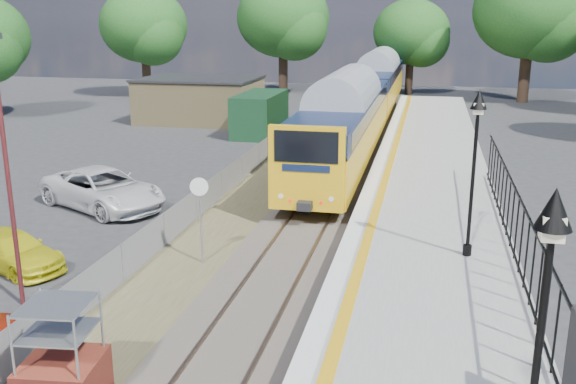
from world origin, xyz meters
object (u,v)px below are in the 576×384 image
(carpark_lamp, at_px, (6,157))
(car_white, at_px, (103,189))
(victorian_lamp_south, at_px, (546,285))
(train, at_px, (366,96))
(car_yellow, at_px, (12,251))
(speed_sign, at_px, (200,206))
(victorian_lamp_north, at_px, (476,135))
(brick_plinth, at_px, (61,360))

(carpark_lamp, height_order, car_white, carpark_lamp)
(victorian_lamp_south, height_order, train, victorian_lamp_south)
(car_yellow, bearing_deg, victorian_lamp_south, -99.20)
(train, distance_m, speed_sign, 24.40)
(carpark_lamp, bearing_deg, car_yellow, 129.20)
(victorian_lamp_north, distance_m, car_white, 14.83)
(carpark_lamp, relative_size, car_white, 1.24)
(carpark_lamp, bearing_deg, car_white, 104.17)
(victorian_lamp_south, bearing_deg, brick_plinth, 165.01)
(car_white, bearing_deg, brick_plinth, -128.10)
(speed_sign, bearing_deg, car_yellow, -177.16)
(speed_sign, xyz_separation_m, car_white, (-5.82, 4.82, -1.09))
(brick_plinth, relative_size, car_white, 0.41)
(victorian_lamp_south, xyz_separation_m, brick_plinth, (-8.00, 2.14, -3.20))
(victorian_lamp_south, distance_m, victorian_lamp_north, 10.00)
(brick_plinth, distance_m, car_white, 13.82)
(victorian_lamp_south, xyz_separation_m, victorian_lamp_north, (-0.20, 10.00, 0.00))
(train, distance_m, car_white, 21.21)
(speed_sign, bearing_deg, carpark_lamp, -147.21)
(victorian_lamp_south, bearing_deg, car_white, 133.29)
(victorian_lamp_north, bearing_deg, car_yellow, -173.02)
(victorian_lamp_north, distance_m, train, 24.78)
(train, height_order, brick_plinth, train)
(carpark_lamp, bearing_deg, train, 77.54)
(victorian_lamp_north, height_order, train, victorian_lamp_north)
(car_white, bearing_deg, victorian_lamp_north, -81.97)
(victorian_lamp_south, distance_m, car_white, 20.47)
(victorian_lamp_south, distance_m, car_yellow, 16.30)
(train, relative_size, speed_sign, 14.81)
(victorian_lamp_north, xyz_separation_m, speed_sign, (-7.80, -0.14, -2.43))
(speed_sign, bearing_deg, car_white, 128.08)
(train, height_order, speed_sign, train)
(car_white, bearing_deg, carpark_lamp, -138.86)
(victorian_lamp_north, bearing_deg, carpark_lamp, -161.53)
(victorian_lamp_south, relative_size, car_yellow, 1.21)
(victorian_lamp_south, relative_size, speed_sign, 1.67)
(victorian_lamp_south, relative_size, brick_plinth, 2.01)
(victorian_lamp_south, bearing_deg, victorian_lamp_north, 91.15)
(victorian_lamp_south, height_order, carpark_lamp, carpark_lamp)
(victorian_lamp_north, relative_size, brick_plinth, 2.01)
(carpark_lamp, bearing_deg, brick_plinth, -47.59)
(train, bearing_deg, speed_sign, -95.88)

